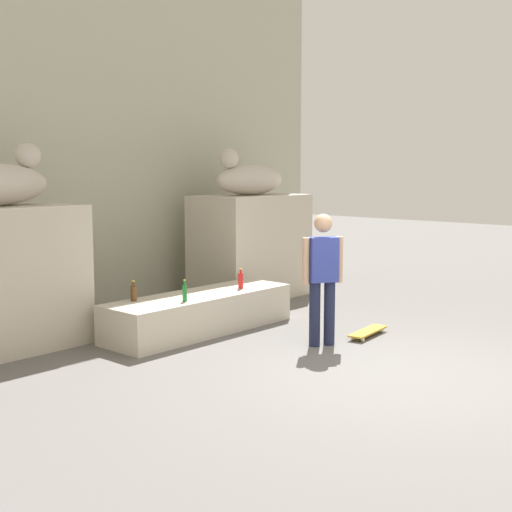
{
  "coord_description": "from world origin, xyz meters",
  "views": [
    {
      "loc": [
        -6.33,
        -3.73,
        2.24
      ],
      "look_at": [
        0.2,
        2.07,
        1.1
      ],
      "focal_mm": 47.75,
      "sensor_mm": 36.0,
      "label": 1
    }
  ],
  "objects_px": {
    "statue_reclining_right": "(249,178)",
    "skater": "(323,274)",
    "bottle_brown": "(134,293)",
    "bottle_green": "(185,293)",
    "bottle_red": "(241,280)",
    "skateboard": "(368,331)"
  },
  "relations": [
    {
      "from": "statue_reclining_right",
      "to": "bottle_brown",
      "type": "height_order",
      "value": "statue_reclining_right"
    },
    {
      "from": "bottle_brown",
      "to": "bottle_red",
      "type": "height_order",
      "value": "bottle_red"
    },
    {
      "from": "statue_reclining_right",
      "to": "bottle_brown",
      "type": "bearing_deg",
      "value": 12.64
    },
    {
      "from": "statue_reclining_right",
      "to": "skateboard",
      "type": "relative_size",
      "value": 1.98
    },
    {
      "from": "bottle_red",
      "to": "bottle_green",
      "type": "xyz_separation_m",
      "value": [
        -1.17,
        -0.1,
        -0.0
      ]
    },
    {
      "from": "statue_reclining_right",
      "to": "skater",
      "type": "xyz_separation_m",
      "value": [
        -1.76,
        -2.84,
        -1.14
      ]
    },
    {
      "from": "statue_reclining_right",
      "to": "bottle_brown",
      "type": "distance_m",
      "value": 3.59
    },
    {
      "from": "bottle_brown",
      "to": "bottle_red",
      "type": "relative_size",
      "value": 0.93
    },
    {
      "from": "statue_reclining_right",
      "to": "bottle_green",
      "type": "xyz_separation_m",
      "value": [
        -2.76,
        -1.38,
        -1.42
      ]
    },
    {
      "from": "skater",
      "to": "bottle_red",
      "type": "bearing_deg",
      "value": -65.54
    },
    {
      "from": "skater",
      "to": "bottle_red",
      "type": "height_order",
      "value": "skater"
    },
    {
      "from": "statue_reclining_right",
      "to": "bottle_red",
      "type": "bearing_deg",
      "value": 36.28
    },
    {
      "from": "skateboard",
      "to": "skater",
      "type": "bearing_deg",
      "value": -20.02
    },
    {
      "from": "bottle_brown",
      "to": "bottle_green",
      "type": "xyz_separation_m",
      "value": [
        0.42,
        -0.52,
        0.01
      ]
    },
    {
      "from": "statue_reclining_right",
      "to": "skater",
      "type": "distance_m",
      "value": 3.53
    },
    {
      "from": "skater",
      "to": "skateboard",
      "type": "height_order",
      "value": "skater"
    },
    {
      "from": "bottle_brown",
      "to": "bottle_red",
      "type": "distance_m",
      "value": 1.65
    },
    {
      "from": "skater",
      "to": "bottle_red",
      "type": "relative_size",
      "value": 5.77
    },
    {
      "from": "statue_reclining_right",
      "to": "bottle_red",
      "type": "xyz_separation_m",
      "value": [
        -1.58,
        -1.27,
        -1.42
      ]
    },
    {
      "from": "skater",
      "to": "skateboard",
      "type": "xyz_separation_m",
      "value": [
        0.79,
        -0.19,
        -0.86
      ]
    },
    {
      "from": "skateboard",
      "to": "bottle_green",
      "type": "distance_m",
      "value": 2.5
    },
    {
      "from": "bottle_green",
      "to": "statue_reclining_right",
      "type": "bearing_deg",
      "value": 26.54
    }
  ]
}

